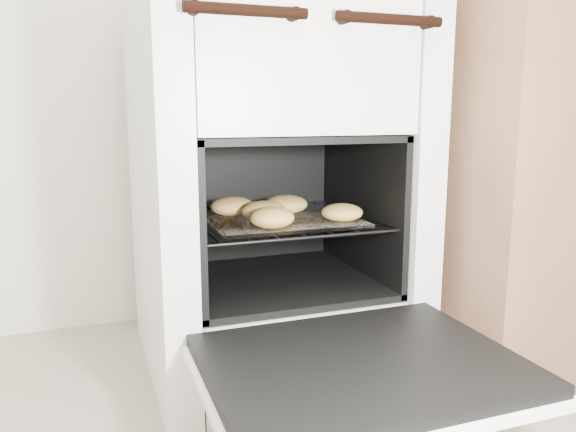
# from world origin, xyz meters

# --- Properties ---
(stove) EXTENTS (0.58, 0.64, 0.88)m
(stove) POSITION_xyz_m (0.17, 1.18, 0.43)
(stove) COLOR silver
(stove) RESTS_ON ground
(oven_door) EXTENTS (0.52, 0.40, 0.04)m
(oven_door) POSITION_xyz_m (0.17, 0.69, 0.19)
(oven_door) COLOR black
(oven_door) RESTS_ON stove
(oven_rack) EXTENTS (0.42, 0.40, 0.01)m
(oven_rack) POSITION_xyz_m (0.17, 1.12, 0.36)
(oven_rack) COLOR black
(oven_rack) RESTS_ON stove
(foil_sheet) EXTENTS (0.33, 0.29, 0.01)m
(foil_sheet) POSITION_xyz_m (0.17, 1.10, 0.37)
(foil_sheet) COLOR white
(foil_sheet) RESTS_ON oven_rack
(baked_rolls) EXTENTS (0.33, 0.29, 0.04)m
(baked_rolls) POSITION_xyz_m (0.16, 1.08, 0.39)
(baked_rolls) COLOR tan
(baked_rolls) RESTS_ON foil_sheet
(counter) EXTENTS (1.00, 0.69, 0.98)m
(counter) POSITION_xyz_m (0.98, 1.09, 0.49)
(counter) COLOR brown
(counter) RESTS_ON ground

